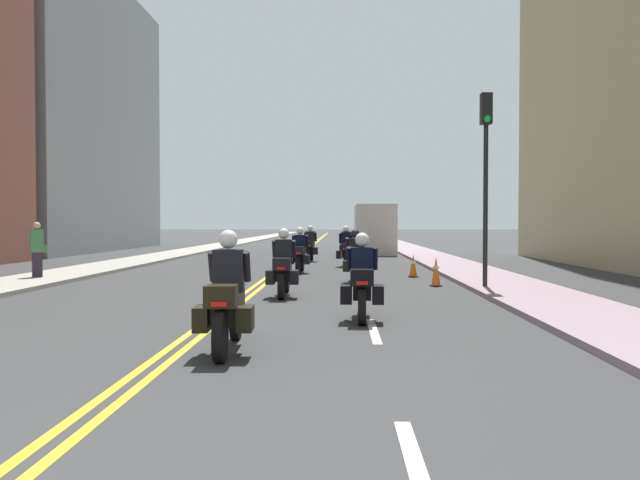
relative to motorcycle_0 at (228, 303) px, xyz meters
The scene contains 20 objects.
ground_plane 41.81m from the motorcycle_0, 91.02° to the left, with size 264.00×264.00×0.00m, color #333435.
sidewalk_left 42.48m from the motorcycle_0, 100.29° to the left, with size 2.39×144.00×0.12m, color #99978C.
sidewalk_right 42.24m from the motorcycle_0, 81.70° to the left, with size 2.39×144.00×0.12m, color gray.
centreline_yellow_inner 41.81m from the motorcycle_0, 91.19° to the left, with size 0.12×132.00×0.01m, color yellow.
centreline_yellow_outer 41.81m from the motorcycle_0, 90.86° to the left, with size 0.12×132.00×0.01m, color yellow.
lane_dashes_white 22.90m from the motorcycle_0, 84.79° to the left, with size 0.14×56.40×0.01m.
building_left_1 36.99m from the motorcycle_0, 117.94° to the left, with size 8.29×19.58×17.44m.
motorcycle_0 is the anchor object (origin of this frame).
motorcycle_1 3.58m from the motorcycle_0, 57.32° to the left, with size 0.77×2.21×1.58m.
motorcycle_2 6.59m from the motorcycle_0, 88.46° to the left, with size 0.77×2.16×1.64m.
motorcycle_3 10.58m from the motorcycle_0, 79.20° to the left, with size 0.77×2.22×1.58m.
motorcycle_4 13.96m from the motorcycle_0, 89.61° to the left, with size 0.77×2.10×1.62m.
motorcycle_5 17.40m from the motorcycle_0, 84.18° to the left, with size 0.77×2.21×1.66m.
motorcycle_6 20.68m from the motorcycle_0, 89.60° to the left, with size 0.78×2.25×1.66m.
motorcycle_7 24.19m from the motorcycle_0, 85.58° to the left, with size 0.77×2.28×1.61m.
traffic_cone_0 12.85m from the motorcycle_0, 72.25° to the left, with size 0.32×0.32×0.75m.
traffic_cone_1 10.14m from the motorcycle_0, 65.51° to the left, with size 0.32×0.32×0.83m.
traffic_light_near 10.06m from the motorcycle_0, 56.69° to the left, with size 0.28×0.38×5.11m.
pedestrian_1 13.01m from the motorcycle_0, 126.22° to the left, with size 0.49×0.39×1.79m.
parked_truck 28.93m from the motorcycle_0, 83.05° to the left, with size 2.20×6.50×2.80m.
Camera 1 is at (2.28, -2.39, 1.75)m, focal length 35.81 mm.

